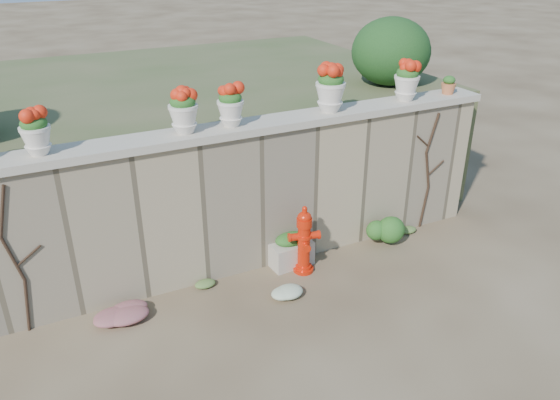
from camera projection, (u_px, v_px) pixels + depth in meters
ground at (288, 343)px, 6.35m from camera, size 80.00×80.00×0.00m
stone_wall at (229, 205)px, 7.37m from camera, size 8.00×0.40×2.00m
wall_cap at (225, 131)px, 6.91m from camera, size 8.10×0.52×0.10m
raised_fill at (165, 135)px, 9.95m from camera, size 9.00×6.00×2.00m
back_shrub_right at (391, 51)px, 9.00m from camera, size 1.30×1.30×1.10m
vine_left at (14, 260)px, 6.14m from camera, size 0.60×0.04×1.91m
vine_right at (428, 170)px, 8.47m from camera, size 0.60×0.04×1.91m
fire_hydrant at (304, 240)px, 7.50m from camera, size 0.44×0.31×1.01m
planter_box at (291, 250)px, 7.78m from camera, size 0.63×0.40×0.51m
green_shrub at (385, 230)px, 8.20m from camera, size 0.61×0.55×0.58m
magenta_clump at (125, 312)px, 6.70m from camera, size 0.83×0.55×0.22m
white_flowers at (287, 292)px, 7.11m from camera, size 0.53×0.42×0.19m
urn_pot_1 at (35, 132)px, 5.91m from camera, size 0.33×0.33×0.52m
urn_pot_2 at (183, 111)px, 6.56m from camera, size 0.36×0.36×0.56m
urn_pot_3 at (230, 106)px, 6.81m from camera, size 0.34×0.34×0.53m
urn_pot_4 at (330, 89)px, 7.35m from camera, size 0.41×0.41×0.64m
urn_pot_5 at (407, 81)px, 7.87m from camera, size 0.37×0.37×0.58m
terracotta_pot at (448, 86)px, 8.26m from camera, size 0.22×0.22×0.27m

